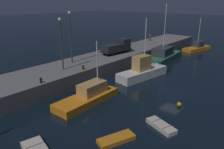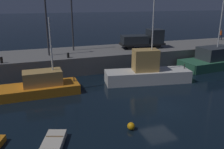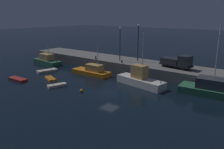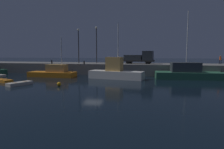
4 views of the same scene
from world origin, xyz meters
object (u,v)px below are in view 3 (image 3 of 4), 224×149
(fishing_trawler_green, at_px, (92,71))
(rowboat_blue_far, at_px, (18,79))
(bollard_central, at_px, (96,58))
(bollard_west, at_px, (122,62))
(dinghy_red_small, at_px, (57,85))
(dinghy_orange_near, at_px, (50,79))
(mooring_buoy_near, at_px, (82,90))
(rowboat_white_mid, at_px, (47,71))
(fishing_boat_white, at_px, (140,79))
(fishing_boat_blue, at_px, (215,90))
(utility_truck, at_px, (177,62))
(lamp_post_west, at_px, (120,41))
(fishing_trawler_red, at_px, (47,60))
(lamp_post_east, at_px, (138,40))

(fishing_trawler_green, bearing_deg, rowboat_blue_far, -126.19)
(bollard_central, bearing_deg, bollard_west, 1.63)
(rowboat_blue_far, bearing_deg, dinghy_red_small, 13.10)
(dinghy_orange_near, xyz_separation_m, mooring_buoy_near, (9.47, -1.37, 0.06))
(rowboat_white_mid, relative_size, rowboat_blue_far, 1.07)
(dinghy_orange_near, xyz_separation_m, bollard_central, (0.75, 11.93, 2.21))
(fishing_boat_white, bearing_deg, bollard_central, 161.10)
(fishing_boat_blue, height_order, bollard_central, fishing_boat_blue)
(fishing_boat_blue, height_order, utility_truck, fishing_boat_blue)
(lamp_post_west, bearing_deg, dinghy_orange_near, -111.97)
(rowboat_blue_far, distance_m, bollard_central, 16.79)
(fishing_boat_blue, distance_m, dinghy_orange_near, 27.95)
(fishing_trawler_green, relative_size, bollard_west, 14.92)
(rowboat_blue_far, distance_m, utility_truck, 29.42)
(fishing_trawler_red, relative_size, utility_truck, 1.42)
(fishing_trawler_green, xyz_separation_m, utility_truck, (14.47, 7.38, 2.52))
(lamp_post_east, bearing_deg, fishing_trawler_red, -159.08)
(fishing_trawler_red, relative_size, dinghy_red_small, 2.67)
(rowboat_white_mid, distance_m, utility_truck, 26.36)
(bollard_west, bearing_deg, utility_truck, 13.17)
(fishing_trawler_green, bearing_deg, dinghy_orange_near, -117.76)
(fishing_boat_blue, relative_size, mooring_buoy_near, 20.82)
(mooring_buoy_near, bearing_deg, bollard_central, 123.27)
(dinghy_orange_near, relative_size, dinghy_red_small, 1.04)
(fishing_boat_white, bearing_deg, lamp_post_east, 123.75)
(bollard_west, bearing_deg, fishing_trawler_red, -168.39)
(fishing_trawler_green, bearing_deg, mooring_buoy_near, -56.66)
(dinghy_orange_near, height_order, lamp_post_east, lamp_post_east)
(fishing_trawler_green, relative_size, lamp_post_east, 1.08)
(mooring_buoy_near, xyz_separation_m, bollard_central, (-8.73, 13.30, 2.15))
(fishing_boat_blue, bearing_deg, fishing_trawler_red, -178.08)
(lamp_post_west, distance_m, lamp_post_east, 3.81)
(mooring_buoy_near, relative_size, bollard_west, 0.93)
(fishing_boat_white, bearing_deg, bollard_west, 145.43)
(fishing_boat_white, height_order, lamp_post_east, lamp_post_east)
(dinghy_red_small, height_order, mooring_buoy_near, mooring_buoy_near)
(rowboat_blue_far, relative_size, bollard_west, 7.38)
(lamp_post_east, height_order, bollard_west, lamp_post_east)
(dinghy_orange_near, xyz_separation_m, lamp_post_east, (8.95, 16.06, 6.38))
(mooring_buoy_near, bearing_deg, rowboat_white_mid, 162.42)
(lamp_post_east, relative_size, bollard_central, 11.81)
(mooring_buoy_near, bearing_deg, fishing_boat_white, 56.96)
(fishing_boat_white, distance_m, rowboat_blue_far, 22.23)
(dinghy_orange_near, height_order, lamp_post_west, lamp_post_west)
(fishing_trawler_green, relative_size, lamp_post_west, 1.17)
(lamp_post_west, bearing_deg, fishing_trawler_green, -105.33)
(rowboat_blue_far, height_order, bollard_west, bollard_west)
(rowboat_white_mid, xyz_separation_m, dinghy_red_small, (9.59, -5.23, -0.01))
(rowboat_blue_far, distance_m, mooring_buoy_near, 14.06)
(dinghy_red_small, bearing_deg, bollard_central, 104.27)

